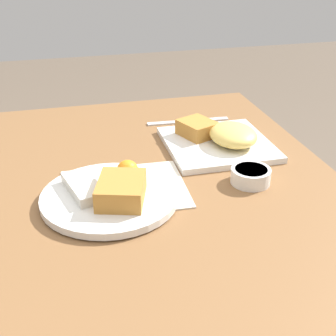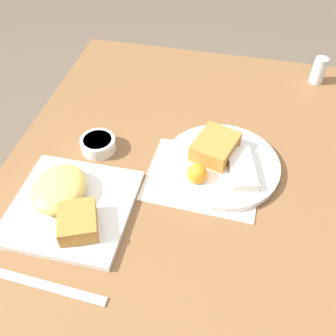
# 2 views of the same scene
# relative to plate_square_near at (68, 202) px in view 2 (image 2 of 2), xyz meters

# --- Properties ---
(ground_plane) EXTENTS (8.00, 8.00, 0.00)m
(ground_plane) POSITION_rel_plate_square_near_xyz_m (-0.15, 0.20, -0.74)
(ground_plane) COLOR brown
(dining_table) EXTENTS (1.03, 0.78, 0.72)m
(dining_table) POSITION_rel_plate_square_near_xyz_m (-0.15, 0.20, -0.11)
(dining_table) COLOR brown
(dining_table) RESTS_ON ground_plane
(menu_card) EXTENTS (0.20, 0.25, 0.00)m
(menu_card) POSITION_rel_plate_square_near_xyz_m (-0.14, 0.25, -0.02)
(menu_card) COLOR beige
(menu_card) RESTS_ON dining_table
(plate_square_near) EXTENTS (0.24, 0.24, 0.06)m
(plate_square_near) POSITION_rel_plate_square_near_xyz_m (0.00, 0.00, 0.00)
(plate_square_near) COLOR white
(plate_square_near) RESTS_ON dining_table
(plate_oval_far) EXTENTS (0.26, 0.26, 0.05)m
(plate_oval_far) POSITION_rel_plate_square_near_xyz_m (-0.18, 0.28, -0.00)
(plate_oval_far) COLOR white
(plate_oval_far) RESTS_ON menu_card
(sauce_ramekin) EXTENTS (0.08, 0.08, 0.03)m
(sauce_ramekin) POSITION_rel_plate_square_near_xyz_m (-0.18, 0.00, -0.00)
(sauce_ramekin) COLOR white
(sauce_ramekin) RESTS_ON dining_table
(salt_shaker) EXTENTS (0.04, 0.04, 0.07)m
(salt_shaker) POSITION_rel_plate_square_near_xyz_m (-0.57, 0.50, 0.01)
(salt_shaker) COLOR white
(salt_shaker) RESTS_ON dining_table
(butter_knife) EXTENTS (0.03, 0.22, 0.00)m
(butter_knife) POSITION_rel_plate_square_near_xyz_m (0.17, 0.03, -0.02)
(butter_knife) COLOR silver
(butter_knife) RESTS_ON dining_table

